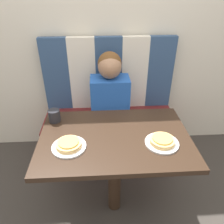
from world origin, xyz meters
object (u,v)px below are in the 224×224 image
(person, at_px, (110,87))
(plate_left, at_px, (69,147))
(pizza_left, at_px, (69,144))
(pizza_right, at_px, (162,140))
(drinking_cup, at_px, (54,116))
(plate_right, at_px, (162,143))

(person, bearing_deg, plate_left, -111.95)
(person, height_order, pizza_left, person)
(pizza_left, bearing_deg, person, 68.05)
(pizza_right, relative_size, drinking_cup, 1.74)
(plate_right, bearing_deg, person, 111.95)
(person, relative_size, pizza_left, 3.92)
(pizza_left, height_order, drinking_cup, drinking_cup)
(plate_left, xyz_separation_m, pizza_right, (0.59, 0.00, 0.02))
(plate_right, bearing_deg, pizza_left, 180.00)
(plate_right, bearing_deg, plate_left, 180.00)
(plate_right, distance_m, pizza_right, 0.02)
(pizza_left, distance_m, drinking_cup, 0.34)
(pizza_left, relative_size, pizza_right, 1.00)
(plate_left, relative_size, plate_right, 1.00)
(plate_left, xyz_separation_m, drinking_cup, (-0.14, 0.31, 0.04))
(pizza_left, bearing_deg, plate_right, -0.00)
(plate_right, xyz_separation_m, pizza_right, (0.00, 0.00, 0.02))
(person, distance_m, plate_left, 0.79)
(person, xyz_separation_m, drinking_cup, (-0.43, -0.43, -0.02))
(plate_left, distance_m, plate_right, 0.59)
(pizza_left, bearing_deg, plate_left, -90.00)
(person, relative_size, plate_left, 2.92)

